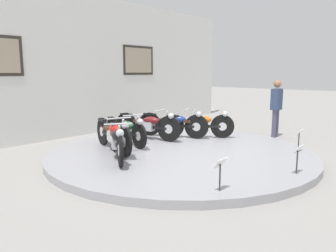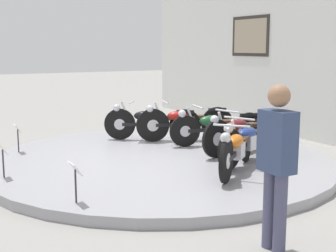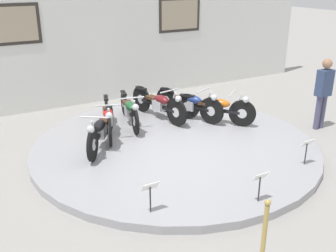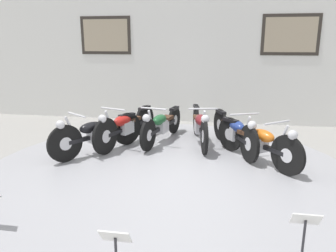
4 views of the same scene
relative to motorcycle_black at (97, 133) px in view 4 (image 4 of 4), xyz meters
The scene contains 11 objects.
ground_plane 1.62m from the motorcycle_black, 20.71° to the right, with size 60.00×60.00×0.00m, color gray.
display_platform 1.59m from the motorcycle_black, 20.71° to the right, with size 5.95×5.95×0.15m, color #99999E.
back_wall 4.05m from the motorcycle_black, 67.51° to the left, with size 14.00×0.22×4.20m.
motorcycle_black is the anchor object (origin of this frame).
motorcycle_red 0.68m from the motorcycle_black, 56.57° to the left, with size 0.73×1.94×0.81m.
motorcycle_green 1.37m from the motorcycle_black, 40.88° to the left, with size 0.60×1.92×0.78m.
motorcycle_maroon 2.03m from the motorcycle_black, 26.33° to the left, with size 0.58×1.99×0.81m.
motorcycle_blue 2.55m from the motorcycle_black, 12.88° to the left, with size 0.81×1.87×0.80m.
motorcycle_orange 2.86m from the motorcycle_black, ahead, with size 1.29×1.58×0.79m.
info_placard_front_centre 3.47m from the motorcycle_black, 65.72° to the right, with size 0.26×0.11×0.51m.
info_placard_front_right 4.01m from the motorcycle_black, 40.60° to the right, with size 0.26×0.11×0.51m.
Camera 4 is at (0.84, -4.90, 2.14)m, focal length 35.00 mm.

